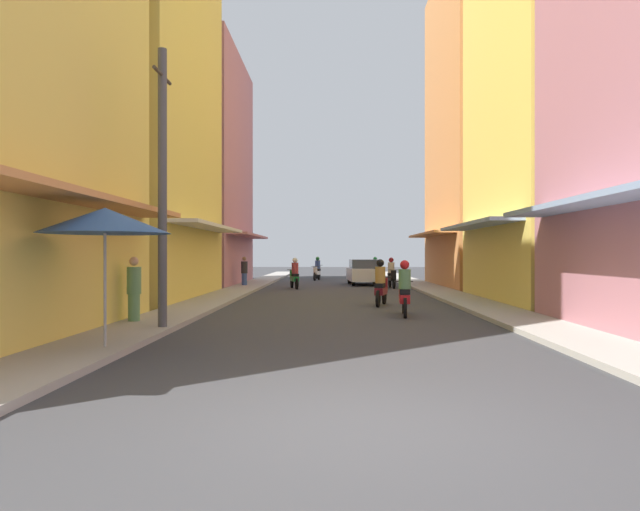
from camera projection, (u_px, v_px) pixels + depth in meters
name	position (u px, v px, depth m)	size (l,w,h in m)	color
ground_plane	(337.00, 293.00, 25.79)	(106.21, 106.21, 0.00)	#38383A
sidewalk_left	(236.00, 291.00, 25.88)	(1.64, 56.28, 0.12)	#9E9991
sidewalk_right	(440.00, 292.00, 25.69)	(1.64, 56.28, 0.12)	#ADA89E
building_left_mid	(121.00, 85.00, 22.08)	(7.05, 9.71, 16.66)	#EFD159
building_left_far	(188.00, 171.00, 32.54)	(7.05, 10.00, 13.01)	#B7727F
building_right_mid	(574.00, 68.00, 20.46)	(7.05, 8.45, 16.85)	#EFD159
building_right_far	(497.00, 128.00, 30.04)	(7.05, 9.51, 16.79)	#D88C4C
motorbike_maroon	(381.00, 285.00, 19.31)	(0.67, 1.77, 1.58)	black
motorbike_white	(317.00, 270.00, 38.28)	(0.62, 1.79, 1.58)	black
motorbike_blue	(375.00, 270.00, 37.45)	(0.72, 1.75, 1.58)	black
motorbike_red	(404.00, 291.00, 16.11)	(0.55, 1.81, 1.58)	black
motorbike_black	(392.00, 274.00, 29.55)	(0.55, 1.81, 1.58)	black
motorbike_green	(294.00, 275.00, 28.93)	(0.68, 1.77, 1.58)	black
motorbike_silver	(318.00, 269.00, 41.41)	(0.55, 1.81, 1.58)	black
parked_car	(364.00, 272.00, 32.71)	(1.98, 4.19, 1.45)	silver
pedestrian_midway	(244.00, 272.00, 30.12)	(0.34, 0.34, 1.62)	#334C8C
pedestrian_far	(134.00, 291.00, 13.87)	(0.34, 0.34, 1.68)	#598C59
vendor_umbrella	(105.00, 221.00, 10.02)	(2.27, 2.27, 2.56)	#99999E
utility_pole	(162.00, 187.00, 12.77)	(0.20, 1.20, 6.34)	#4C4C4F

